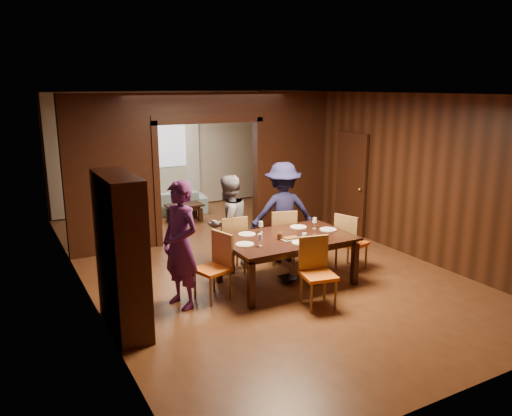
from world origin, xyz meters
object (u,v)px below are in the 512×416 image
chair_left (212,267)px  chair_near (319,273)px  chair_far_l (231,243)px  hutch (121,254)px  coffee_table (184,213)px  chair_right (352,241)px  dining_table (287,260)px  person_purple (181,245)px  chair_far_r (281,236)px  sofa (165,202)px  person_grey (228,224)px  person_navy (283,212)px

chair_left → chair_near: size_ratio=1.00×
chair_far_l → hutch: bearing=35.7°
coffee_table → chair_far_l: bearing=-97.4°
chair_right → hutch: 3.94m
dining_table → hutch: hutch is taller
person_purple → chair_far_r: 2.34m
sofa → coffee_table: size_ratio=2.45×
chair_near → hutch: (-2.54, 0.64, 0.52)m
coffee_table → chair_left: chair_left is taller
person_grey → sofa: person_grey is taller
person_grey → chair_near: 1.96m
person_grey → dining_table: (0.54, -0.95, -0.43)m
person_navy → sofa: (-0.78, 4.12, -0.59)m
dining_table → chair_near: size_ratio=2.04×
chair_left → chair_far_r: (1.68, 0.84, 0.00)m
person_grey → chair_far_r: size_ratio=1.66×
chair_far_l → chair_right: bearing=160.0°
chair_far_l → person_navy: bearing=-171.3°
person_navy → dining_table: 1.19m
coffee_table → chair_left: (-1.16, -4.21, 0.28)m
person_navy → coffee_table: 3.39m
person_grey → hutch: (-2.05, -1.23, 0.19)m
person_purple → person_grey: 1.52m
dining_table → coffee_table: size_ratio=2.48×
person_grey → chair_far_l: person_grey is taller
dining_table → person_purple: bearing=179.8°
person_purple → person_grey: bearing=111.4°
person_purple → chair_far_l: size_ratio=1.85×
person_grey → sofa: size_ratio=0.82×
person_purple → dining_table: person_purple is taller
dining_table → chair_left: bearing=179.5°
person_purple → chair_far_r: size_ratio=1.85×
dining_table → chair_right: (1.30, 0.01, 0.10)m
hutch → sofa: bearing=66.5°
dining_table → hutch: bearing=-173.8°
chair_far_r → chair_near: same height
chair_right → chair_near: 1.64m
chair_left → hutch: 1.46m
person_navy → chair_near: size_ratio=1.80×
person_purple → hutch: 0.93m
chair_far_l → chair_far_r: same height
chair_far_l → chair_near: (0.48, -1.82, 0.00)m
chair_right → hutch: bearing=76.1°
dining_table → coffee_table: (-0.10, 4.22, -0.18)m
sofa → chair_far_r: (0.69, -4.21, 0.20)m
sofa → dining_table: dining_table is taller
chair_left → chair_far_r: size_ratio=1.00×
sofa → chair_far_l: 4.18m
person_grey → chair_far_l: size_ratio=1.66×
person_purple → coffee_table: bearing=141.5°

